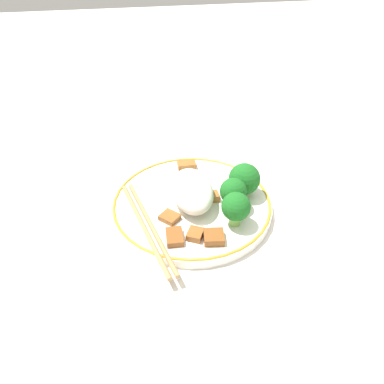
{
  "coord_description": "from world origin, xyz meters",
  "views": [
    {
      "loc": [
        -0.47,
        0.08,
        0.41
      ],
      "look_at": [
        0.0,
        0.0,
        0.04
      ],
      "focal_mm": 35.0,
      "sensor_mm": 36.0,
      "label": 1
    }
  ],
  "objects_px": {
    "plate": "(192,204)",
    "broccoli_back_left": "(236,207)",
    "broccoli_back_center": "(233,192)",
    "chopsticks": "(147,226)",
    "broccoli_back_right": "(244,179)"
  },
  "relations": [
    {
      "from": "plate",
      "to": "broccoli_back_center",
      "type": "bearing_deg",
      "value": -113.02
    },
    {
      "from": "broccoli_back_left",
      "to": "plate",
      "type": "bearing_deg",
      "value": 41.29
    },
    {
      "from": "broccoli_back_right",
      "to": "broccoli_back_center",
      "type": "bearing_deg",
      "value": 138.95
    },
    {
      "from": "broccoli_back_right",
      "to": "chopsticks",
      "type": "relative_size",
      "value": 0.27
    },
    {
      "from": "plate",
      "to": "broccoli_back_right",
      "type": "bearing_deg",
      "value": -86.45
    },
    {
      "from": "broccoli_back_left",
      "to": "broccoli_back_right",
      "type": "xyz_separation_m",
      "value": [
        0.07,
        -0.03,
        -0.0
      ]
    },
    {
      "from": "plate",
      "to": "chopsticks",
      "type": "relative_size",
      "value": 1.23
    },
    {
      "from": "broccoli_back_center",
      "to": "broccoli_back_right",
      "type": "bearing_deg",
      "value": -41.05
    },
    {
      "from": "plate",
      "to": "broccoli_back_left",
      "type": "distance_m",
      "value": 0.09
    },
    {
      "from": "broccoli_back_left",
      "to": "chopsticks",
      "type": "relative_size",
      "value": 0.26
    },
    {
      "from": "plate",
      "to": "broccoli_back_left",
      "type": "height_order",
      "value": "broccoli_back_left"
    },
    {
      "from": "broccoli_back_center",
      "to": "chopsticks",
      "type": "distance_m",
      "value": 0.14
    },
    {
      "from": "broccoli_back_left",
      "to": "broccoli_back_center",
      "type": "bearing_deg",
      "value": -8.74
    },
    {
      "from": "broccoli_back_center",
      "to": "broccoli_back_left",
      "type": "bearing_deg",
      "value": 171.26
    },
    {
      "from": "broccoli_back_right",
      "to": "chopsticks",
      "type": "xyz_separation_m",
      "value": [
        -0.06,
        0.17,
        -0.03
      ]
    }
  ]
}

